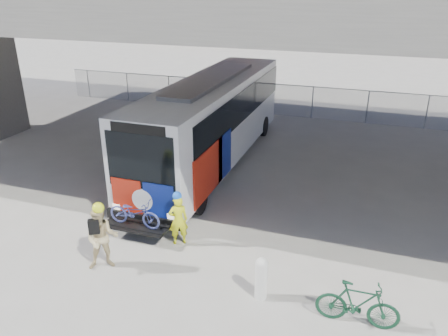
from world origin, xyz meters
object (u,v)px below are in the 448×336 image
at_px(bus, 212,115).
at_px(cyclist_hivis, 178,219).
at_px(bollard, 261,277).
at_px(cyclist_tan, 102,238).
at_px(bike_parked, 358,304).

distance_m(bus, cyclist_hivis, 6.59).
height_order(bus, bollard, bus).
height_order(bollard, cyclist_hivis, cyclist_hivis).
bearing_deg(cyclist_tan, bus, 59.08).
height_order(bus, cyclist_hivis, bus).
distance_m(bus, cyclist_tan, 8.18).
xyz_separation_m(bus, cyclist_hivis, (1.30, -6.33, -1.29)).
bearing_deg(bus, bollard, -61.78).
distance_m(cyclist_hivis, bike_parked, 5.52).
xyz_separation_m(cyclist_hivis, bike_parked, (5.23, -1.75, -0.26)).
distance_m(cyclist_tan, bike_parked, 6.66).
bearing_deg(bollard, bike_parked, -4.13).
bearing_deg(bike_parked, bollard, 83.92).
bearing_deg(cyclist_hivis, bike_parked, 128.52).
xyz_separation_m(bus, cyclist_tan, (-0.12, -8.09, -1.17)).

